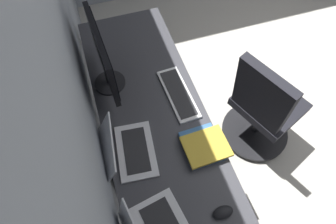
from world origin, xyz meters
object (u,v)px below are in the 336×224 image
(laptop_leftmost, at_px, (125,150))
(mouse_main, at_px, (223,212))
(drawer_pedestal, at_px, (157,159))
(office_chair, at_px, (263,110))
(book_stack_near, at_px, (204,146))
(keyboard_main, at_px, (178,94))
(monitor_primary, at_px, (103,57))

(laptop_leftmost, xyz_separation_m, mouse_main, (-0.47, -0.39, -0.03))
(drawer_pedestal, bearing_deg, mouse_main, -159.97)
(drawer_pedestal, xyz_separation_m, laptop_leftmost, (-0.06, 0.19, 0.43))
(laptop_leftmost, height_order, office_chair, office_chair)
(mouse_main, bearing_deg, book_stack_near, -6.78)
(keyboard_main, bearing_deg, mouse_main, 177.91)
(drawer_pedestal, height_order, mouse_main, mouse_main)
(drawer_pedestal, bearing_deg, keyboard_main, -44.61)
(keyboard_main, bearing_deg, office_chair, -103.08)
(keyboard_main, height_order, book_stack_near, book_stack_near)
(book_stack_near, distance_m, office_chair, 0.71)
(book_stack_near, bearing_deg, drawer_pedestal, 54.54)
(monitor_primary, bearing_deg, laptop_leftmost, 177.46)
(laptop_leftmost, bearing_deg, drawer_pedestal, -71.47)
(laptop_leftmost, relative_size, office_chair, 0.38)
(keyboard_main, distance_m, book_stack_near, 0.39)
(mouse_main, relative_size, book_stack_near, 0.42)
(laptop_leftmost, bearing_deg, mouse_main, -140.44)
(keyboard_main, relative_size, book_stack_near, 1.71)
(laptop_leftmost, distance_m, office_chair, 1.09)
(keyboard_main, distance_m, office_chair, 0.69)
(drawer_pedestal, height_order, keyboard_main, keyboard_main)
(drawer_pedestal, distance_m, office_chair, 0.85)
(drawer_pedestal, bearing_deg, office_chair, -84.45)
(laptop_leftmost, distance_m, keyboard_main, 0.51)
(monitor_primary, relative_size, laptop_leftmost, 1.46)
(monitor_primary, bearing_deg, mouse_main, -159.69)
(drawer_pedestal, xyz_separation_m, book_stack_near, (-0.17, -0.24, 0.41))
(monitor_primary, distance_m, keyboard_main, 0.51)
(keyboard_main, distance_m, mouse_main, 0.76)
(laptop_leftmost, height_order, book_stack_near, laptop_leftmost)
(monitor_primary, xyz_separation_m, keyboard_main, (-0.23, -0.39, -0.24))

